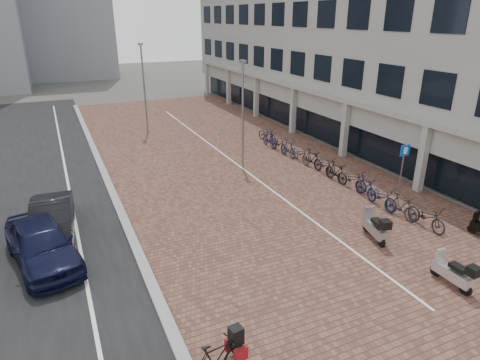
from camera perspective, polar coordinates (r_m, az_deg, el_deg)
name	(u,v)px	position (r m, az deg, el deg)	size (l,w,h in m)	color
ground	(314,276)	(14.55, 10.09, -12.79)	(140.00, 140.00, 0.00)	#474442
plaza_brick	(229,161)	(24.92, -1.53, 2.58)	(14.50, 42.00, 0.04)	brown
street_asphalt	(25,191)	(23.26, -27.34, -1.39)	(8.00, 50.00, 0.03)	black
curb	(106,178)	(23.25, -17.85, 0.22)	(0.35, 42.00, 0.14)	gray
lane_line	(68,185)	(23.18, -22.47, -0.60)	(0.12, 44.00, 0.00)	white
parking_line	(232,160)	(24.99, -1.11, 2.69)	(0.10, 30.00, 0.00)	white
office_building	(348,11)	(32.64, 14.61, 21.53)	(8.40, 40.00, 15.00)	#999994
car_navy	(42,244)	(16.09, -25.54, -7.89)	(1.86, 4.62, 1.57)	black
car_dark	(52,219)	(17.93, -24.32, -4.93)	(1.50, 4.31, 1.42)	black
hero_bike	(216,359)	(10.79, -3.25, -23.25)	(1.76, 0.71, 1.21)	black
scooter_front	(375,226)	(16.96, 18.01, -6.01)	(0.53, 1.69, 1.16)	gray
scooter_back	(453,271)	(15.19, 27.14, -11.06)	(0.50, 1.59, 1.09)	#BABABF
parking_sign	(403,162)	(21.02, 21.45, 2.34)	(0.54, 0.09, 2.57)	slate
lamp_near	(243,117)	(23.12, 0.37, 8.66)	(0.12, 0.12, 5.91)	slate
lamp_far	(144,90)	(31.05, -12.97, 11.86)	(0.12, 0.12, 6.32)	slate
bike_row	(323,165)	(23.20, 11.36, 2.01)	(1.23, 15.82, 1.05)	black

